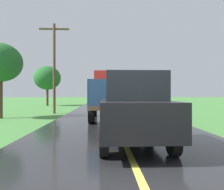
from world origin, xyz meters
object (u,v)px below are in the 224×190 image
at_px(roadside_tree_near_left, 47,78).
at_px(following_car, 132,108).
at_px(banana_truck_near, 112,94).
at_px(banana_truck_far, 110,94).
at_px(utility_pole_roadside, 54,64).
at_px(roadside_tree_mid_right, 0,63).

bearing_deg(roadside_tree_near_left, following_car, -69.33).
xyz_separation_m(banana_truck_near, banana_truck_far, (0.38, 15.66, 0.01)).
relative_size(banana_truck_near, roadside_tree_near_left, 1.15).
distance_m(utility_pole_roadside, roadside_tree_mid_right, 3.95).
relative_size(utility_pole_roadside, following_car, 1.65).
xyz_separation_m(roadside_tree_near_left, roadside_tree_mid_right, (0.92, -14.01, -0.17)).
height_order(banana_truck_near, roadside_tree_mid_right, roadside_tree_mid_right).
xyz_separation_m(utility_pole_roadside, roadside_tree_mid_right, (-2.53, -3.01, -0.35)).
bearing_deg(roadside_tree_mid_right, banana_truck_near, -4.73).
bearing_deg(banana_truck_near, roadside_tree_mid_right, 175.27).
height_order(banana_truck_near, following_car, banana_truck_near).
relative_size(roadside_tree_near_left, following_car, 1.23).
bearing_deg(following_car, utility_pole_roadside, 114.08).
relative_size(roadside_tree_near_left, roadside_tree_mid_right, 1.11).
bearing_deg(following_car, banana_truck_near, 92.46).
xyz_separation_m(roadside_tree_mid_right, following_car, (7.03, -7.06, -2.29)).
bearing_deg(roadside_tree_mid_right, banana_truck_far, 64.73).
distance_m(banana_truck_far, utility_pole_roadside, 13.13).
height_order(banana_truck_far, utility_pole_roadside, utility_pole_roadside).
relative_size(banana_truck_near, following_car, 1.42).
bearing_deg(roadside_tree_mid_right, utility_pole_roadside, 49.96).
distance_m(banana_truck_far, following_car, 22.17).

